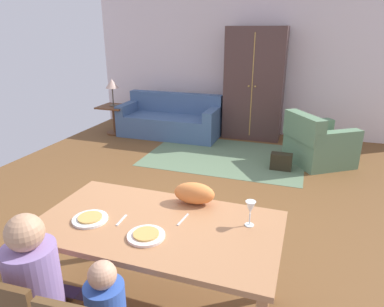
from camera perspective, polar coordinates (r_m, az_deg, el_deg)
name	(u,v)px	position (r m, az deg, el deg)	size (l,w,h in m)	color
ground_plane	(202,197)	(4.48, 1.72, -7.27)	(6.62, 6.39, 0.02)	brown
back_wall	(251,66)	(7.18, 9.77, 14.17)	(6.62, 0.10, 2.70)	silver
dining_table	(158,232)	(2.50, -5.70, -12.90)	(1.71, 0.93, 0.76)	#AD744A
plate_near_man	(90,219)	(2.58, -16.59, -10.44)	(0.25, 0.25, 0.02)	white
pizza_near_man	(90,217)	(2.57, -16.63, -10.15)	(0.17, 0.17, 0.01)	#D6A150
plate_near_child	(146,236)	(2.32, -7.64, -13.43)	(0.25, 0.25, 0.02)	silver
pizza_near_child	(146,234)	(2.31, -7.66, -13.12)	(0.17, 0.17, 0.01)	tan
wine_glass	(250,208)	(2.39, 9.70, -9.00)	(0.07, 0.07, 0.19)	silver
fork	(122,220)	(2.53, -11.63, -10.81)	(0.02, 0.15, 0.01)	silver
knife	(183,219)	(2.49, -1.51, -10.92)	(0.01, 0.17, 0.01)	silver
person_man	(43,300)	(2.40, -23.64, -21.43)	(0.30, 0.41, 1.11)	#382D57
cat	(194,193)	(2.67, 0.38, -6.64)	(0.32, 0.16, 0.17)	orange
area_rug	(225,156)	(5.88, 5.56, -0.41)	(2.60, 1.80, 0.01)	#5D7757
couch	(170,121)	(6.97, -3.60, 5.47)	(1.98, 0.86, 0.82)	#45618C
armchair	(317,144)	(5.81, 20.16, 1.46)	(1.19, 1.19, 0.82)	#5E8360
armoire	(254,84)	(6.81, 10.37, 11.29)	(1.10, 0.59, 2.10)	#4C3330
side_table	(114,116)	(7.23, -12.80, 6.17)	(0.56, 0.56, 0.58)	brown
table_lamp	(112,85)	(7.11, -13.19, 11.11)	(0.26, 0.26, 0.54)	#4F4537
handbag	(281,162)	(5.43, 14.63, -1.32)	(0.32, 0.16, 0.26)	black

